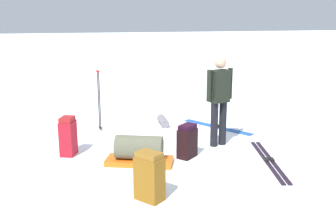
% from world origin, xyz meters
% --- Properties ---
extents(ground_plane, '(80.00, 80.00, 0.00)m').
position_xyz_m(ground_plane, '(0.00, 0.00, 0.00)').
color(ground_plane, white).
extents(skier_standing, '(0.32, 0.54, 1.70)m').
position_xyz_m(skier_standing, '(0.08, 0.96, 0.95)').
color(skier_standing, black).
rests_on(skier_standing, ground_plane).
extents(ski_pair_near, '(1.97, 0.48, 0.05)m').
position_xyz_m(ski_pair_near, '(1.07, 1.55, 0.01)').
color(ski_pair_near, black).
rests_on(ski_pair_near, ground_plane).
extents(ski_pair_far, '(1.49, 1.19, 0.05)m').
position_xyz_m(ski_pair_far, '(-1.05, 1.31, 0.01)').
color(ski_pair_far, '#2656A9').
rests_on(ski_pair_far, ground_plane).
extents(backpack_large_dark, '(0.37, 0.32, 0.70)m').
position_xyz_m(backpack_large_dark, '(0.09, -1.82, 0.34)').
color(backpack_large_dark, maroon).
rests_on(backpack_large_dark, ground_plane).
extents(backpack_bright, '(0.41, 0.41, 0.60)m').
position_xyz_m(backpack_bright, '(0.61, 0.22, 0.29)').
color(backpack_bright, black).
rests_on(backpack_bright, ground_plane).
extents(backpack_small_spare, '(0.44, 0.43, 0.69)m').
position_xyz_m(backpack_small_spare, '(2.10, -0.67, 0.34)').
color(backpack_small_spare, brown).
rests_on(backpack_small_spare, ground_plane).
extents(ski_poles_planted_near, '(0.15, 0.10, 1.30)m').
position_xyz_m(ski_poles_planted_near, '(-1.35, -1.23, 0.72)').
color(ski_poles_planted_near, black).
rests_on(ski_poles_planted_near, ground_plane).
extents(gear_sled, '(0.77, 1.20, 0.49)m').
position_xyz_m(gear_sled, '(0.75, -0.64, 0.22)').
color(gear_sled, orange).
rests_on(gear_sled, ground_plane).
extents(sleeping_mat_rolled, '(0.55, 0.19, 0.18)m').
position_xyz_m(sleeping_mat_rolled, '(-1.49, 0.18, 0.09)').
color(sleeping_mat_rolled, slate).
rests_on(sleeping_mat_rolled, ground_plane).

